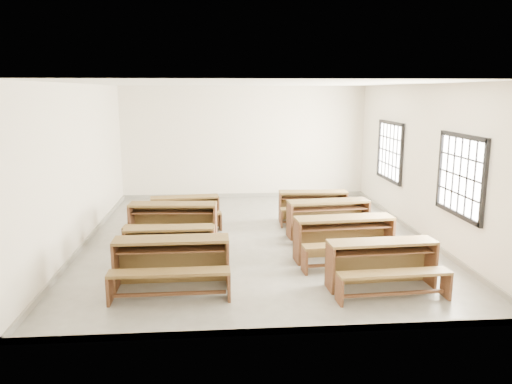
{
  "coord_description": "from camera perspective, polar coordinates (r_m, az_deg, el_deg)",
  "views": [
    {
      "loc": [
        -0.83,
        -10.09,
        3.07
      ],
      "look_at": [
        0.0,
        0.0,
        1.0
      ],
      "focal_mm": 35.0,
      "sensor_mm": 36.0,
      "label": 1
    }
  ],
  "objects": [
    {
      "name": "desk_set_2",
      "position": [
        10.37,
        -9.48,
        -3.14
      ],
      "size": [
        1.85,
        1.06,
        0.8
      ],
      "rotation": [
        0.0,
        0.0,
        -0.08
      ],
      "color": "brown",
      "rests_on": "ground"
    },
    {
      "name": "desk_set_4",
      "position": [
        8.11,
        14.26,
        -7.7
      ],
      "size": [
        1.75,
        0.97,
        0.77
      ],
      "rotation": [
        0.0,
        0.0,
        0.05
      ],
      "color": "brown",
      "rests_on": "ground"
    },
    {
      "name": "desk_set_1",
      "position": [
        8.99,
        -9.91,
        -5.84
      ],
      "size": [
        1.57,
        0.83,
        0.7
      ],
      "rotation": [
        0.0,
        0.0,
        0.02
      ],
      "color": "brown",
      "rests_on": "ground"
    },
    {
      "name": "room",
      "position": [
        10.18,
        0.51,
        6.33
      ],
      "size": [
        8.5,
        8.5,
        3.2
      ],
      "color": "gray",
      "rests_on": "ground"
    },
    {
      "name": "desk_set_7",
      "position": [
        11.89,
        6.55,
        -1.39
      ],
      "size": [
        1.66,
        0.93,
        0.72
      ],
      "rotation": [
        0.0,
        0.0,
        -0.06
      ],
      "color": "brown",
      "rests_on": "ground"
    },
    {
      "name": "desk_set_6",
      "position": [
        10.7,
        8.34,
        -2.72
      ],
      "size": [
        1.81,
        1.06,
        0.78
      ],
      "rotation": [
        0.0,
        0.0,
        0.09
      ],
      "color": "brown",
      "rests_on": "ground"
    },
    {
      "name": "desk_set_0",
      "position": [
        7.97,
        -9.61,
        -7.65
      ],
      "size": [
        1.8,
        0.94,
        0.81
      ],
      "rotation": [
        0.0,
        0.0,
        0.01
      ],
      "color": "brown",
      "rests_on": "ground"
    },
    {
      "name": "desk_set_3",
      "position": [
        11.51,
        -8.09,
        -1.96
      ],
      "size": [
        1.63,
        0.98,
        0.69
      ],
      "rotation": [
        0.0,
        0.0,
        0.12
      ],
      "color": "brown",
      "rests_on": "ground"
    },
    {
      "name": "desk_set_5",
      "position": [
        9.25,
        10.12,
        -4.94
      ],
      "size": [
        1.87,
        1.07,
        0.81
      ],
      "rotation": [
        0.0,
        0.0,
        0.08
      ],
      "color": "brown",
      "rests_on": "ground"
    }
  ]
}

